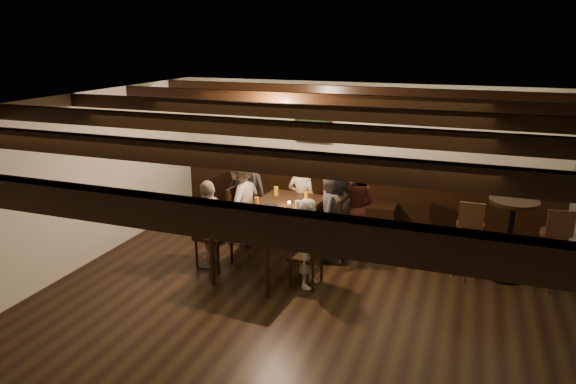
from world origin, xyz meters
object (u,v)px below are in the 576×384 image
at_px(dining_table, 273,216).
at_px(person_right_near, 334,213).
at_px(person_bench_right, 353,206).
at_px(bar_stool_left, 468,250).
at_px(chair_right_near, 331,240).
at_px(chair_left_far, 213,246).
at_px(high_top_table, 511,227).
at_px(person_right_far, 310,243).
at_px(chair_left_near, 244,226).
at_px(bar_stool_right, 551,259).
at_px(person_bench_centre, 302,200).
at_px(person_bench_left, 247,191).
at_px(person_left_near, 242,200).
at_px(chair_right_far, 307,266).
at_px(person_left_far, 210,224).

distance_m(dining_table, person_right_near, 0.87).
bearing_deg(person_bench_right, person_right_near, 71.57).
xyz_separation_m(person_bench_right, bar_stool_left, (1.65, -0.43, -0.29)).
xyz_separation_m(dining_table, person_right_near, (0.78, 0.39, 0.00)).
bearing_deg(chair_right_near, person_right_near, -90.00).
height_order(chair_left_far, person_right_near, person_right_near).
height_order(person_bench_right, high_top_table, person_bench_right).
height_order(chair_right_near, bar_stool_left, bar_stool_left).
distance_m(person_bench_right, person_right_far, 1.36).
relative_size(chair_left_near, bar_stool_right, 0.81).
height_order(person_bench_centre, bar_stool_right, person_bench_centre).
distance_m(chair_left_near, chair_left_far, 0.90).
bearing_deg(bar_stool_left, person_bench_left, 171.55).
bearing_deg(person_bench_left, high_top_table, 179.12).
relative_size(chair_left_near, high_top_table, 0.82).
distance_m(chair_left_near, person_bench_right, 1.73).
height_order(chair_right_near, person_bench_right, person_bench_right).
bearing_deg(chair_left_far, person_bench_centre, 154.36).
relative_size(chair_right_near, bar_stool_right, 0.87).
bearing_deg(chair_left_near, person_left_near, -90.00).
height_order(chair_left_far, high_top_table, high_top_table).
relative_size(person_bench_left, person_right_far, 1.20).
height_order(person_bench_left, high_top_table, person_bench_left).
bearing_deg(bar_stool_right, high_top_table, 156.42).
distance_m(chair_right_far, bar_stool_left, 2.14).
distance_m(dining_table, bar_stool_right, 3.66).
distance_m(chair_right_near, high_top_table, 2.41).
distance_m(chair_right_near, person_right_near, 0.41).
bearing_deg(person_right_near, person_bench_left, 74.74).
height_order(person_bench_centre, person_right_far, person_bench_centre).
relative_size(chair_right_near, person_right_far, 0.82).
relative_size(chair_left_near, person_right_near, 0.64).
relative_size(person_left_near, person_right_far, 1.19).
height_order(person_bench_centre, person_left_near, person_left_near).
xyz_separation_m(chair_right_near, person_left_far, (-1.53, -0.79, 0.33)).
xyz_separation_m(dining_table, person_left_far, (-0.78, -0.39, -0.08)).
height_order(dining_table, person_right_near, person_right_near).
xyz_separation_m(person_left_near, bar_stool_right, (4.33, -0.05, -0.29)).
bearing_deg(person_bench_centre, person_left_near, 38.66).
relative_size(person_bench_centre, person_left_near, 0.90).
relative_size(dining_table, person_bench_left, 1.49).
bearing_deg(person_bench_right, chair_right_near, 68.25).
xyz_separation_m(chair_left_near, bar_stool_right, (4.30, -0.05, 0.14)).
distance_m(person_bench_right, bar_stool_left, 1.73).
bearing_deg(person_left_near, person_bench_right, 105.26).
distance_m(bar_stool_left, bar_stool_right, 1.00).
bearing_deg(bar_stool_right, person_bench_left, 167.18).
relative_size(person_bench_left, bar_stool_right, 1.27).
bearing_deg(person_left_near, bar_stool_right, 93.58).
relative_size(person_left_far, bar_stool_left, 1.12).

